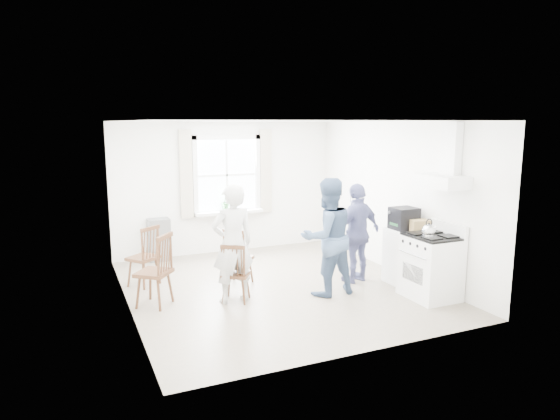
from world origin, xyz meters
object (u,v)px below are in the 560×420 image
at_px(low_cabinet, 405,256).
at_px(stereo_stack, 404,218).
at_px(gas_stove, 431,266).
at_px(windsor_chair_b, 234,267).
at_px(windsor_chair_a, 148,249).
at_px(person_right, 357,233).
at_px(person_mid, 327,237).
at_px(windsor_chair_c, 161,262).
at_px(person_left, 233,244).

distance_m(low_cabinet, stereo_stack, 0.62).
distance_m(gas_stove, windsor_chair_b, 2.90).
bearing_deg(windsor_chair_a, low_cabinet, -21.77).
distance_m(stereo_stack, person_right, 0.77).
height_order(low_cabinet, person_mid, person_mid).
distance_m(stereo_stack, windsor_chair_b, 2.83).
height_order(low_cabinet, windsor_chair_c, windsor_chair_c).
xyz_separation_m(stereo_stack, person_right, (-0.61, 0.39, -0.26)).
height_order(gas_stove, person_mid, person_mid).
xyz_separation_m(person_mid, person_right, (0.76, 0.35, -0.08)).
height_order(low_cabinet, windsor_chair_b, low_cabinet).
distance_m(windsor_chair_b, person_right, 2.18).
relative_size(windsor_chair_b, person_right, 0.54).
relative_size(low_cabinet, person_right, 0.56).
relative_size(windsor_chair_a, person_mid, 0.55).
relative_size(gas_stove, windsor_chair_c, 1.06).
bearing_deg(low_cabinet, windsor_chair_b, 174.93).
xyz_separation_m(person_left, person_right, (2.15, 0.09, -0.05)).
height_order(gas_stove, windsor_chair_b, gas_stove).
distance_m(windsor_chair_a, windsor_chair_b, 1.63).
xyz_separation_m(low_cabinet, windsor_chair_b, (-2.81, 0.25, 0.09)).
bearing_deg(gas_stove, low_cabinet, 84.32).
xyz_separation_m(gas_stove, person_mid, (-1.33, 0.76, 0.40)).
relative_size(person_mid, person_right, 1.10).
xyz_separation_m(windsor_chair_a, windsor_chair_b, (1.01, -1.27, -0.06)).
bearing_deg(windsor_chair_c, gas_stove, -18.61).
bearing_deg(low_cabinet, person_left, 173.53).
height_order(stereo_stack, person_right, person_right).
relative_size(low_cabinet, person_mid, 0.51).
bearing_deg(person_mid, windsor_chair_a, -35.09).
xyz_separation_m(gas_stove, stereo_stack, (0.04, 0.72, 0.59)).
distance_m(gas_stove, person_right, 1.29).
bearing_deg(windsor_chair_c, person_left, -13.37).
bearing_deg(windsor_chair_a, windsor_chair_c, -88.57).
distance_m(gas_stove, person_left, 2.94).
relative_size(gas_stove, stereo_stack, 2.87).
bearing_deg(stereo_stack, low_cabinet, -27.65).
relative_size(stereo_stack, windsor_chair_b, 0.44).
bearing_deg(windsor_chair_c, stereo_stack, -8.10).
xyz_separation_m(stereo_stack, person_mid, (-1.37, 0.04, -0.18)).
relative_size(gas_stove, windsor_chair_b, 1.27).
height_order(windsor_chair_a, windsor_chair_b, windsor_chair_a).
distance_m(low_cabinet, windsor_chair_c, 3.84).
bearing_deg(gas_stove, windsor_chair_c, 161.39).
relative_size(low_cabinet, stereo_stack, 2.30).
distance_m(low_cabinet, windsor_chair_b, 2.82).
distance_m(windsor_chair_a, windsor_chair_c, 0.97).
relative_size(windsor_chair_c, person_left, 0.61).
distance_m(windsor_chair_c, person_left, 1.04).
height_order(person_left, person_mid, person_mid).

